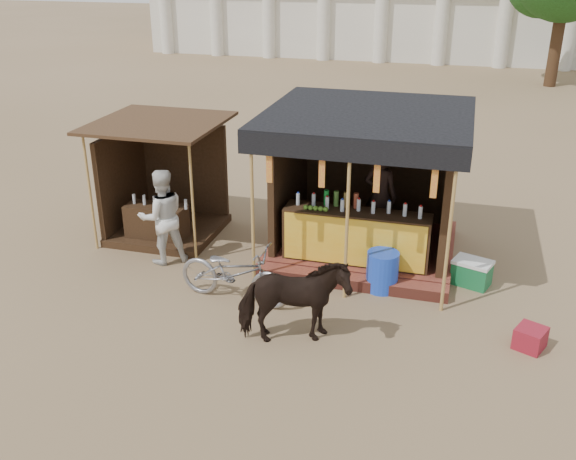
# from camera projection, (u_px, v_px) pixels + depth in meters

# --- Properties ---
(ground) EXTENTS (120.00, 120.00, 0.00)m
(ground) POSITION_uv_depth(u_px,v_px,m) (260.00, 337.00, 9.70)
(ground) COLOR #846B4C
(ground) RESTS_ON ground
(main_stall) EXTENTS (3.60, 3.61, 2.78)m
(main_stall) POSITION_uv_depth(u_px,v_px,m) (365.00, 203.00, 12.01)
(main_stall) COLOR brown
(main_stall) RESTS_ON ground
(secondary_stall) EXTENTS (2.40, 2.40, 2.38)m
(secondary_stall) POSITION_uv_depth(u_px,v_px,m) (160.00, 193.00, 13.00)
(secondary_stall) COLOR #372214
(secondary_stall) RESTS_ON ground
(cow) EXTENTS (1.77, 1.26, 1.36)m
(cow) POSITION_uv_depth(u_px,v_px,m) (293.00, 302.00, 9.33)
(cow) COLOR black
(cow) RESTS_ON ground
(motorbike) EXTENTS (2.02, 0.90, 1.03)m
(motorbike) POSITION_uv_depth(u_px,v_px,m) (234.00, 273.00, 10.53)
(motorbike) COLOR gray
(motorbike) RESTS_ON ground
(bystander) EXTENTS (1.11, 1.08, 1.80)m
(bystander) POSITION_uv_depth(u_px,v_px,m) (162.00, 217.00, 11.73)
(bystander) COLOR silver
(bystander) RESTS_ON ground
(blue_barrel) EXTENTS (0.69, 0.69, 0.70)m
(blue_barrel) POSITION_uv_depth(u_px,v_px,m) (382.00, 271.00, 10.94)
(blue_barrel) COLOR blue
(blue_barrel) RESTS_ON ground
(red_crate) EXTENTS (0.53, 0.54, 0.33)m
(red_crate) POSITION_uv_depth(u_px,v_px,m) (530.00, 338.00, 9.39)
(red_crate) COLOR maroon
(red_crate) RESTS_ON ground
(cooler) EXTENTS (0.75, 0.62, 0.46)m
(cooler) POSITION_uv_depth(u_px,v_px,m) (472.00, 272.00, 11.15)
(cooler) COLOR #176A37
(cooler) RESTS_ON ground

